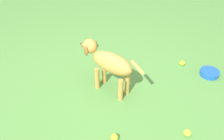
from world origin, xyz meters
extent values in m
plane|color=#548C42|center=(0.00, 0.00, 0.00)|extent=(14.00, 14.00, 0.00)
ellipsoid|color=#C69347|center=(0.23, -0.18, 0.36)|extent=(0.48, 0.45, 0.21)
cylinder|color=#C69347|center=(0.31, -0.03, 0.13)|extent=(0.05, 0.05, 0.26)
cylinder|color=#C69347|center=(0.39, -0.12, 0.13)|extent=(0.05, 0.05, 0.26)
cylinder|color=#C69347|center=(0.08, -0.23, 0.13)|extent=(0.05, 0.05, 0.26)
cylinder|color=#C69347|center=(0.16, -0.32, 0.13)|extent=(0.05, 0.05, 0.26)
ellipsoid|color=#C69347|center=(0.45, 0.01, 0.46)|extent=(0.21, 0.21, 0.16)
ellipsoid|color=olive|center=(0.50, 0.06, 0.44)|extent=(0.13, 0.12, 0.06)
sphere|color=black|center=(0.54, 0.09, 0.44)|extent=(0.03, 0.03, 0.03)
ellipsoid|color=olive|center=(0.40, 0.06, 0.44)|extent=(0.06, 0.06, 0.12)
ellipsoid|color=olive|center=(0.49, -0.05, 0.44)|extent=(0.06, 0.06, 0.12)
cylinder|color=#C69347|center=(0.01, -0.37, 0.44)|extent=(0.14, 0.13, 0.12)
sphere|color=#C1E22A|center=(0.51, -1.13, 0.03)|extent=(0.07, 0.07, 0.07)
sphere|color=#CCDC36|center=(-0.49, -0.71, 0.03)|extent=(0.07, 0.07, 0.07)
sphere|color=#D0D83A|center=(1.17, -0.13, 0.03)|extent=(0.07, 0.07, 0.07)
sphere|color=#C7D12D|center=(-0.41, -0.06, 0.03)|extent=(0.07, 0.07, 0.07)
cylinder|color=blue|center=(0.26, -1.36, 0.03)|extent=(0.22, 0.22, 0.06)
camera|label=1|loc=(-1.69, 0.23, 1.75)|focal=38.45mm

